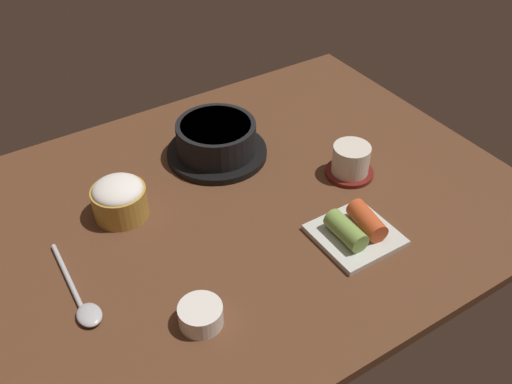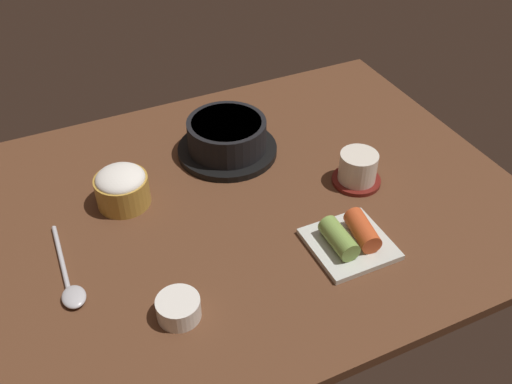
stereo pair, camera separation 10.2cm
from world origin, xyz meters
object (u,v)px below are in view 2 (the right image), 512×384
rice_bowl (122,187)px  spoon (70,284)px  kimchi_plate (350,239)px  tea_cup_with_saucer (358,169)px  side_bowl_near (178,308)px  stone_pot (227,138)px

rice_bowl → spoon: (-12.90, -15.93, -3.07)cm
kimchi_plate → spoon: 45.01cm
rice_bowl → tea_cup_with_saucer: (41.10, -12.72, -0.59)cm
kimchi_plate → side_bowl_near: 30.30cm
tea_cup_with_saucer → spoon: (-54.00, -3.21, -2.48)cm
rice_bowl → spoon: rice_bowl is taller
stone_pot → spoon: (-35.73, -22.22, -2.95)cm
stone_pot → rice_bowl: size_ratio=2.09×
rice_bowl → stone_pot: bearing=15.4°
rice_bowl → tea_cup_with_saucer: bearing=-17.2°
stone_pot → spoon: 42.18cm
side_bowl_near → spoon: side_bowl_near is taller
stone_pot → rice_bowl: (-22.83, -6.29, 0.12)cm
tea_cup_with_saucer → stone_pot: bearing=133.9°
stone_pot → spoon: bearing=-148.1°
rice_bowl → tea_cup_with_saucer: 43.03cm
rice_bowl → tea_cup_with_saucer: size_ratio=1.04×
stone_pot → spoon: stone_pot is taller
rice_bowl → side_bowl_near: 28.36cm
tea_cup_with_saucer → side_bowl_near: tea_cup_with_saucer is taller
kimchi_plate → spoon: size_ratio=0.66×
tea_cup_with_saucer → spoon: bearing=-176.6°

